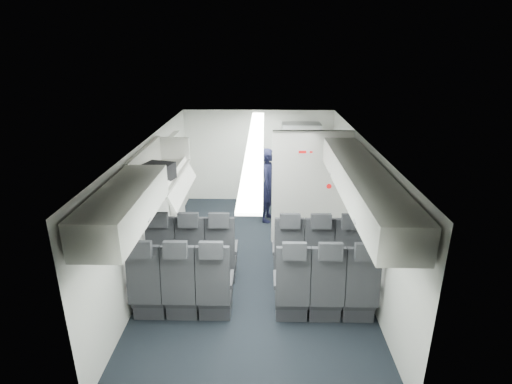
{
  "coord_description": "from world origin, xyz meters",
  "views": [
    {
      "loc": [
        0.13,
        -6.02,
        3.54
      ],
      "look_at": [
        0.0,
        0.4,
        1.15
      ],
      "focal_mm": 28.0,
      "sensor_mm": 36.0,
      "label": 1
    }
  ],
  "objects_px": {
    "galley_unit": "(300,165)",
    "boarding_door": "(176,181)",
    "carry_on_bag": "(160,171)",
    "flight_attendant": "(268,185)",
    "seat_row_front": "(255,257)",
    "seat_row_mid": "(253,291)"
  },
  "relations": [
    {
      "from": "seat_row_mid",
      "to": "boarding_door",
      "type": "height_order",
      "value": "boarding_door"
    },
    {
      "from": "seat_row_front",
      "to": "flight_attendant",
      "type": "relative_size",
      "value": 2.12
    },
    {
      "from": "galley_unit",
      "to": "carry_on_bag",
      "type": "xyz_separation_m",
      "value": [
        -2.32,
        -3.28,
        0.87
      ]
    },
    {
      "from": "seat_row_mid",
      "to": "galley_unit",
      "type": "xyz_separation_m",
      "value": [
        0.95,
        4.15,
        0.55
      ]
    },
    {
      "from": "galley_unit",
      "to": "seat_row_mid",
      "type": "bearing_deg",
      "value": -102.88
    },
    {
      "from": "galley_unit",
      "to": "boarding_door",
      "type": "height_order",
      "value": "galley_unit"
    },
    {
      "from": "boarding_door",
      "to": "flight_attendant",
      "type": "height_order",
      "value": "boarding_door"
    },
    {
      "from": "seat_row_mid",
      "to": "flight_attendant",
      "type": "distance_m",
      "value": 3.27
    },
    {
      "from": "galley_unit",
      "to": "flight_attendant",
      "type": "height_order",
      "value": "galley_unit"
    },
    {
      "from": "seat_row_front",
      "to": "carry_on_bag",
      "type": "height_order",
      "value": "carry_on_bag"
    },
    {
      "from": "boarding_door",
      "to": "flight_attendant",
      "type": "bearing_deg",
      "value": 7.72
    },
    {
      "from": "flight_attendant",
      "to": "seat_row_front",
      "type": "bearing_deg",
      "value": -171.63
    },
    {
      "from": "boarding_door",
      "to": "flight_attendant",
      "type": "xyz_separation_m",
      "value": [
        1.86,
        0.25,
        -0.17
      ]
    },
    {
      "from": "seat_row_front",
      "to": "seat_row_mid",
      "type": "height_order",
      "value": "same"
    },
    {
      "from": "seat_row_front",
      "to": "boarding_door",
      "type": "xyz_separation_m",
      "value": [
        -1.64,
        2.09,
        0.55
      ]
    },
    {
      "from": "galley_unit",
      "to": "boarding_door",
      "type": "bearing_deg",
      "value": -155.72
    },
    {
      "from": "seat_row_front",
      "to": "carry_on_bag",
      "type": "relative_size",
      "value": 8.37
    },
    {
      "from": "seat_row_front",
      "to": "boarding_door",
      "type": "relative_size",
      "value": 1.79
    },
    {
      "from": "boarding_door",
      "to": "carry_on_bag",
      "type": "bearing_deg",
      "value": -82.79
    },
    {
      "from": "seat_row_front",
      "to": "galley_unit",
      "type": "bearing_deg",
      "value": 73.72
    },
    {
      "from": "seat_row_mid",
      "to": "galley_unit",
      "type": "distance_m",
      "value": 4.3
    },
    {
      "from": "seat_row_front",
      "to": "seat_row_mid",
      "type": "bearing_deg",
      "value": -90.0
    }
  ]
}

